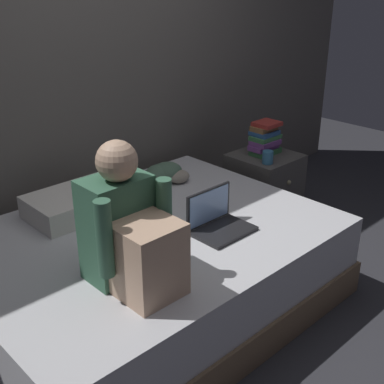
{
  "coord_description": "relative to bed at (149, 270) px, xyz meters",
  "views": [
    {
      "loc": [
        -1.71,
        -1.62,
        1.79
      ],
      "look_at": [
        -0.06,
        0.1,
        0.74
      ],
      "focal_mm": 47.61,
      "sensor_mm": 36.0,
      "label": 1
    }
  ],
  "objects": [
    {
      "name": "mug",
      "position": [
        1.17,
        0.12,
        0.35
      ],
      "size": [
        0.08,
        0.08,
        0.09
      ],
      "primitive_type": "cylinder",
      "color": "teal",
      "rests_on": "nightstand"
    },
    {
      "name": "person_sitting",
      "position": [
        -0.36,
        -0.33,
        0.5
      ],
      "size": [
        0.39,
        0.44,
        0.66
      ],
      "color": "#38664C",
      "rests_on": "bed"
    },
    {
      "name": "book_stack",
      "position": [
        1.31,
        0.26,
        0.42
      ],
      "size": [
        0.24,
        0.17,
        0.24
      ],
      "color": "#387042",
      "rests_on": "nightstand"
    },
    {
      "name": "laptop",
      "position": [
        0.28,
        -0.25,
        0.3
      ],
      "size": [
        0.32,
        0.23,
        0.22
      ],
      "color": "black",
      "rests_on": "bed"
    },
    {
      "name": "clothes_pile",
      "position": [
        0.53,
        0.46,
        0.3
      ],
      "size": [
        0.27,
        0.25,
        0.12
      ],
      "color": "#4C6B56",
      "rests_on": "bed"
    },
    {
      "name": "ground_plane",
      "position": [
        0.2,
        -0.3,
        -0.24
      ],
      "size": [
        8.0,
        8.0,
        0.0
      ],
      "primitive_type": "plane",
      "color": "#2D2D33"
    },
    {
      "name": "pillow",
      "position": [
        -0.15,
        0.45,
        0.31
      ],
      "size": [
        0.56,
        0.36,
        0.13
      ],
      "primitive_type": "cube",
      "color": "silver",
      "rests_on": "bed"
    },
    {
      "name": "wall_back",
      "position": [
        0.2,
        0.9,
        1.11
      ],
      "size": [
        5.6,
        0.1,
        2.7
      ],
      "primitive_type": "cube",
      "color": "#605B56",
      "rests_on": "ground_plane"
    },
    {
      "name": "nightstand",
      "position": [
        1.3,
        0.24,
        0.03
      ],
      "size": [
        0.44,
        0.46,
        0.54
      ],
      "color": "#474442",
      "rests_on": "ground_plane"
    },
    {
      "name": "bed",
      "position": [
        0.0,
        0.0,
        0.0
      ],
      "size": [
        2.0,
        1.5,
        0.49
      ],
      "color": "#7A6047",
      "rests_on": "ground_plane"
    }
  ]
}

